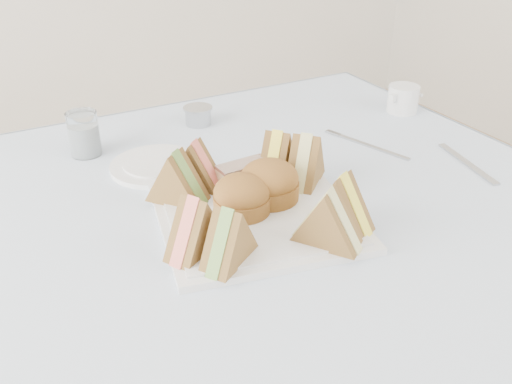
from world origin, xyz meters
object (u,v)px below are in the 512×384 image
table (280,347)px  creamer_jug (403,99)px  serving_plate (256,215)px  water_glass (84,134)px

table → creamer_jug: creamer_jug is taller
serving_plate → water_glass: 0.42m
table → creamer_jug: bearing=24.4°
creamer_jug → table: bearing=-169.1°
serving_plate → water_glass: size_ratio=3.50×
table → creamer_jug: (0.44, 0.20, 0.41)m
table → serving_plate: (-0.09, -0.06, 0.38)m
serving_plate → creamer_jug: size_ratio=4.34×
table → water_glass: water_glass is taller
table → water_glass: size_ratio=10.14×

